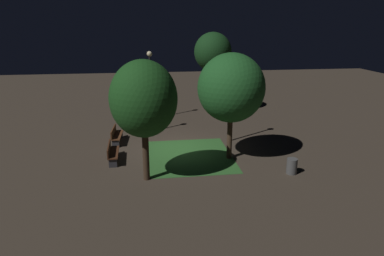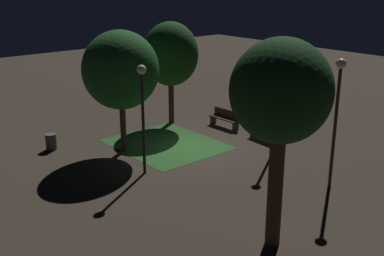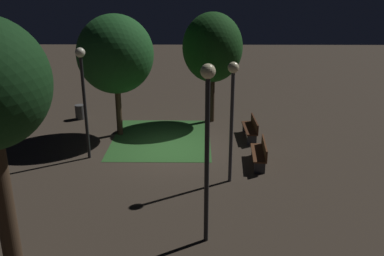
# 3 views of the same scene
# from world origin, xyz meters

# --- Properties ---
(ground_plane) EXTENTS (60.00, 60.00, 0.00)m
(ground_plane) POSITION_xyz_m (0.00, 0.00, 0.00)
(ground_plane) COLOR #3D3328
(grass_lawn) EXTENTS (5.03, 4.22, 0.01)m
(grass_lawn) POSITION_xyz_m (1.22, 0.57, 0.01)
(grass_lawn) COLOR #2D6028
(grass_lawn) RESTS_ON ground
(bench_front_left) EXTENTS (1.83, 0.59, 0.88)m
(bench_front_left) POSITION_xyz_m (-1.39, -3.34, 0.48)
(bench_front_left) COLOR #512D19
(bench_front_left) RESTS_ON ground
(bench_by_lamp) EXTENTS (1.81, 0.52, 0.88)m
(bench_by_lamp) POSITION_xyz_m (1.39, -3.34, 0.48)
(bench_by_lamp) COLOR #422314
(bench_by_lamp) RESTS_ON ground
(tree_right_canopy) EXTENTS (2.81, 2.81, 5.22)m
(tree_right_canopy) POSITION_xyz_m (3.71, -1.68, 3.59)
(tree_right_canopy) COLOR #38281C
(tree_right_canopy) RESTS_ON ground
(tree_left_canopy) EXTENTS (3.24, 3.24, 5.27)m
(tree_left_canopy) POSITION_xyz_m (1.77, 2.49, 3.59)
(tree_left_canopy) COLOR #423021
(tree_left_canopy) RESTS_ON ground
(lamp_post_path_center) EXTENTS (0.36, 0.36, 4.28)m
(lamp_post_path_center) POSITION_xyz_m (-0.86, 3.23, 2.93)
(lamp_post_path_center) COLOR black
(lamp_post_path_center) RESTS_ON ground
(lamp_post_near_wall) EXTENTS (0.36, 0.36, 4.13)m
(lamp_post_near_wall) POSITION_xyz_m (-2.80, -2.10, 2.84)
(lamp_post_near_wall) COLOR #333338
(lamp_post_near_wall) RESTS_ON ground
(lamp_post_plaza_west) EXTENTS (0.36, 0.36, 4.73)m
(lamp_post_plaza_west) POSITION_xyz_m (-6.28, -1.21, 3.19)
(lamp_post_plaza_west) COLOR black
(lamp_post_plaza_west) RESTS_ON ground
(trash_bin) EXTENTS (0.48, 0.48, 0.72)m
(trash_bin) POSITION_xyz_m (3.99, 4.86, 0.36)
(trash_bin) COLOR #4C4C4C
(trash_bin) RESTS_ON ground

